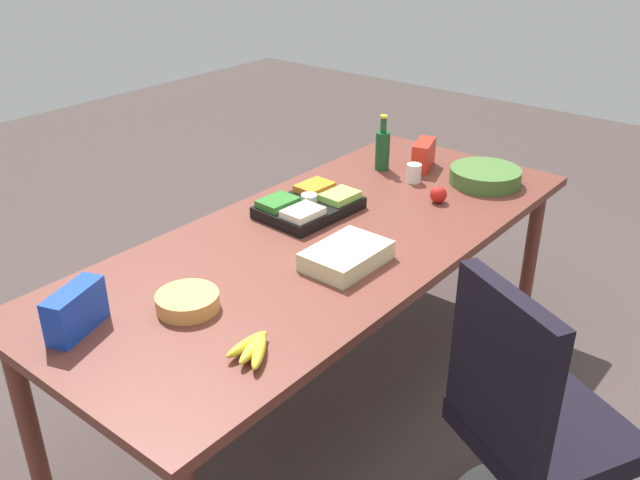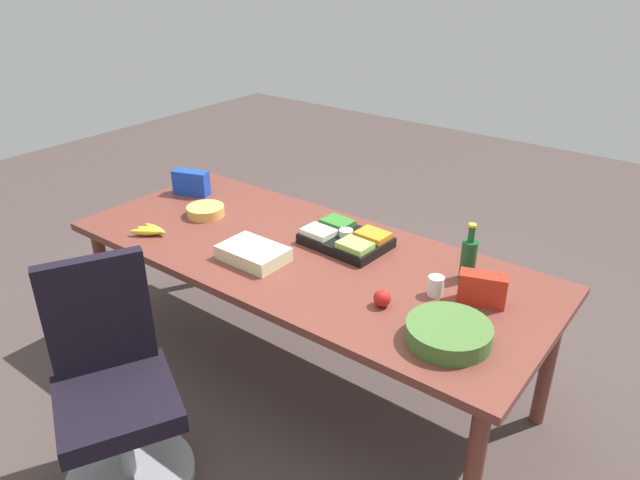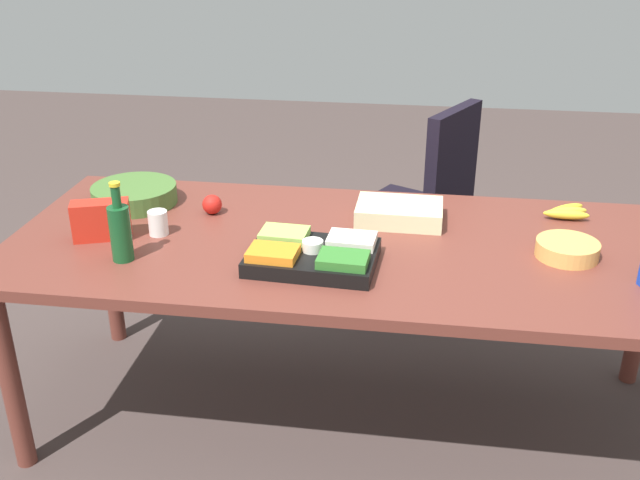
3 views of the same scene
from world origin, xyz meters
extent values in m
plane|color=#473A37|center=(0.00, 0.00, 0.00)|extent=(10.00, 10.00, 0.00)
cube|color=brown|center=(0.00, 0.00, 0.75)|extent=(2.48, 1.04, 0.04)
cylinder|color=brown|center=(-1.15, -0.43, 0.37)|extent=(0.07, 0.07, 0.73)
cylinder|color=brown|center=(1.15, -0.43, 0.37)|extent=(0.07, 0.07, 0.73)
cylinder|color=brown|center=(-1.15, 0.43, 0.37)|extent=(0.07, 0.07, 0.73)
cylinder|color=brown|center=(1.15, 0.43, 0.37)|extent=(0.07, 0.07, 0.73)
cylinder|color=gray|center=(0.16, 1.05, 0.03)|extent=(0.56, 0.56, 0.05)
cylinder|color=gray|center=(0.16, 1.05, 0.25)|extent=(0.06, 0.06, 0.40)
cube|color=black|center=(0.16, 1.05, 0.45)|extent=(0.65, 0.65, 0.09)
cube|color=black|center=(0.36, 0.95, 0.76)|extent=(0.25, 0.41, 0.53)
ellipsoid|color=gold|center=(0.77, 0.31, 0.80)|extent=(0.17, 0.04, 0.04)
ellipsoid|color=gold|center=(0.77, 0.34, 0.80)|extent=(0.17, 0.09, 0.04)
ellipsoid|color=yellow|center=(0.78, 0.36, 0.80)|extent=(0.16, 0.13, 0.04)
sphere|color=red|center=(-0.57, 0.18, 0.81)|extent=(0.10, 0.10, 0.08)
cylinder|color=white|center=(-0.71, -0.04, 0.82)|extent=(0.08, 0.08, 0.09)
cube|color=red|center=(-0.90, -0.10, 0.84)|extent=(0.22, 0.14, 0.14)
cylinder|color=#E4A551|center=(0.72, -0.01, 0.80)|extent=(0.22, 0.22, 0.06)
cube|color=black|center=(-0.12, -0.19, 0.80)|extent=(0.44, 0.32, 0.05)
cube|color=orange|center=(-0.24, -0.26, 0.84)|extent=(0.17, 0.13, 0.03)
cube|color=#30732A|center=(-0.01, -0.27, 0.84)|extent=(0.17, 0.13, 0.03)
cube|color=#9ACF57|center=(-0.23, -0.11, 0.84)|extent=(0.17, 0.13, 0.03)
cube|color=silver|center=(0.00, -0.12, 0.84)|extent=(0.17, 0.13, 0.03)
cylinder|color=white|center=(-0.12, -0.19, 0.84)|extent=(0.07, 0.07, 0.04)
cylinder|color=#164D25|center=(-0.76, -0.25, 0.87)|extent=(0.09, 0.09, 0.19)
cylinder|color=#164D25|center=(-0.76, -0.25, 1.00)|extent=(0.04, 0.04, 0.07)
cylinder|color=gold|center=(-0.76, -0.25, 1.04)|extent=(0.04, 0.04, 0.01)
cube|color=beige|center=(0.14, 0.21, 0.81)|extent=(0.32, 0.22, 0.07)
cube|color=#173EBE|center=(1.03, -0.18, 0.85)|extent=(0.23, 0.15, 0.15)
cylinder|color=#446B2F|center=(-0.91, 0.24, 0.81)|extent=(0.39, 0.39, 0.08)
camera|label=1|loc=(1.96, 1.56, 2.01)|focal=38.69mm
camera|label=2|loc=(-1.66, 2.04, 2.15)|focal=33.20mm
camera|label=3|loc=(0.22, -2.34, 1.87)|focal=41.03mm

